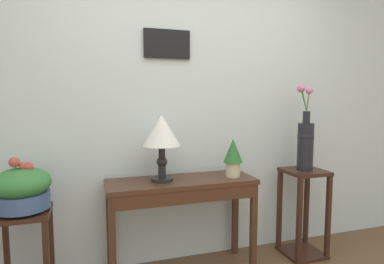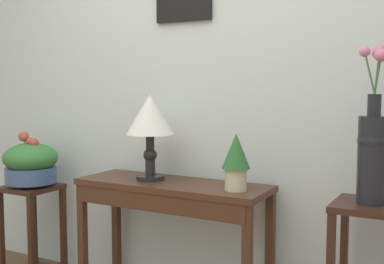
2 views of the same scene
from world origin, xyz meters
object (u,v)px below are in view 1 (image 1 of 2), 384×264
table_lamp (162,134)px  flower_vase_tall_right (305,139)px  pedestal_stand_right (303,213)px  potted_plant_on_console (233,156)px  planter_bowl_wide_left (22,188)px  console_table (182,195)px  pedestal_stand_left (26,257)px

table_lamp → flower_vase_tall_right: flower_vase_tall_right is taller
pedestal_stand_right → potted_plant_on_console: bearing=-179.5°
table_lamp → planter_bowl_wide_left: table_lamp is taller
table_lamp → pedestal_stand_right: 1.45m
potted_plant_on_console → console_table: bearing=178.1°
console_table → table_lamp: bearing=171.3°
console_table → flower_vase_tall_right: 1.16m
table_lamp → pedestal_stand_left: 1.24m
console_table → planter_bowl_wide_left: size_ratio=3.09×
potted_plant_on_console → planter_bowl_wide_left: size_ratio=0.82×
planter_bowl_wide_left → flower_vase_tall_right: (2.19, 0.02, 0.24)m
potted_plant_on_console → table_lamp: bearing=176.3°
table_lamp → pedestal_stand_right: table_lamp is taller
console_table → pedestal_stand_right: size_ratio=1.50×
table_lamp → planter_bowl_wide_left: size_ratio=1.36×
pedestal_stand_left → pedestal_stand_right: 2.20m
flower_vase_tall_right → table_lamp: bearing=178.7°
pedestal_stand_left → pedestal_stand_right: (2.20, 0.01, 0.06)m
console_table → flower_vase_tall_right: size_ratio=1.55×
table_lamp → flower_vase_tall_right: bearing=-1.3°
pedestal_stand_right → flower_vase_tall_right: (-0.00, 0.00, 0.65)m
console_table → pedestal_stand_right: 1.13m
console_table → potted_plant_on_console: bearing=-1.9°
console_table → pedestal_stand_left: console_table is taller
potted_plant_on_console → pedestal_stand_right: size_ratio=0.40×
table_lamp → pedestal_stand_left: size_ratio=0.79×
table_lamp → potted_plant_on_console: 0.60m
console_table → table_lamp: (-0.15, 0.02, 0.47)m
potted_plant_on_console → planter_bowl_wide_left: bearing=-179.8°
planter_bowl_wide_left → pedestal_stand_right: bearing=0.3°
planter_bowl_wide_left → table_lamp: bearing=2.6°
planter_bowl_wide_left → flower_vase_tall_right: bearing=0.4°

